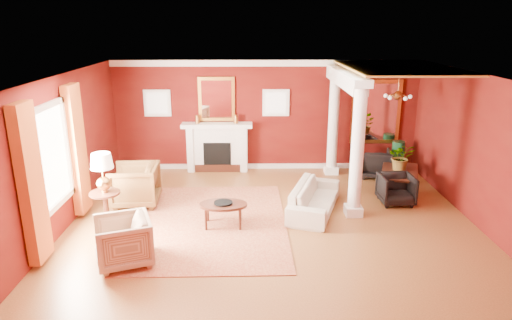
{
  "coord_description": "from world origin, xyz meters",
  "views": [
    {
      "loc": [
        -0.44,
        -8.38,
        3.87
      ],
      "look_at": [
        -0.31,
        0.47,
        1.15
      ],
      "focal_mm": 32.0,
      "sensor_mm": 36.0,
      "label": 1
    }
  ],
  "objects_px": {
    "sofa": "(315,194)",
    "dining_table": "(401,175)",
    "armchair_leopard": "(135,183)",
    "side_table": "(103,178)",
    "coffee_table": "(223,206)",
    "armchair_stripe": "(123,239)"
  },
  "relations": [
    {
      "from": "sofa",
      "to": "side_table",
      "type": "xyz_separation_m",
      "value": [
        -4.17,
        -0.61,
        0.59
      ]
    },
    {
      "from": "sofa",
      "to": "coffee_table",
      "type": "height_order",
      "value": "sofa"
    },
    {
      "from": "armchair_leopard",
      "to": "side_table",
      "type": "height_order",
      "value": "side_table"
    },
    {
      "from": "sofa",
      "to": "dining_table",
      "type": "xyz_separation_m",
      "value": [
        2.18,
        1.15,
        0.01
      ]
    },
    {
      "from": "coffee_table",
      "to": "side_table",
      "type": "relative_size",
      "value": 0.63
    },
    {
      "from": "coffee_table",
      "to": "side_table",
      "type": "bearing_deg",
      "value": 177.68
    },
    {
      "from": "side_table",
      "to": "coffee_table",
      "type": "bearing_deg",
      "value": -2.32
    },
    {
      "from": "dining_table",
      "to": "side_table",
      "type": "bearing_deg",
      "value": 124.0
    },
    {
      "from": "coffee_table",
      "to": "armchair_leopard",
      "type": "bearing_deg",
      "value": 150.5
    },
    {
      "from": "side_table",
      "to": "dining_table",
      "type": "relative_size",
      "value": 1.02
    },
    {
      "from": "armchair_leopard",
      "to": "armchair_stripe",
      "type": "xyz_separation_m",
      "value": [
        0.41,
        -2.53,
        -0.05
      ]
    },
    {
      "from": "armchair_stripe",
      "to": "side_table",
      "type": "distance_m",
      "value": 1.76
    },
    {
      "from": "dining_table",
      "to": "armchair_leopard",
      "type": "bearing_deg",
      "value": 115.46
    },
    {
      "from": "armchair_stripe",
      "to": "dining_table",
      "type": "bearing_deg",
      "value": 100.14
    },
    {
      "from": "armchair_leopard",
      "to": "side_table",
      "type": "xyz_separation_m",
      "value": [
        -0.32,
        -1.02,
        0.49
      ]
    },
    {
      "from": "armchair_stripe",
      "to": "dining_table",
      "type": "relative_size",
      "value": 0.61
    },
    {
      "from": "coffee_table",
      "to": "dining_table",
      "type": "bearing_deg",
      "value": 24.55
    },
    {
      "from": "dining_table",
      "to": "armchair_stripe",
      "type": "bearing_deg",
      "value": 138.69
    },
    {
      "from": "coffee_table",
      "to": "dining_table",
      "type": "height_order",
      "value": "dining_table"
    },
    {
      "from": "armchair_leopard",
      "to": "coffee_table",
      "type": "height_order",
      "value": "armchair_leopard"
    },
    {
      "from": "sofa",
      "to": "dining_table",
      "type": "bearing_deg",
      "value": -43.54
    },
    {
      "from": "armchair_stripe",
      "to": "dining_table",
      "type": "height_order",
      "value": "armchair_stripe"
    }
  ]
}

